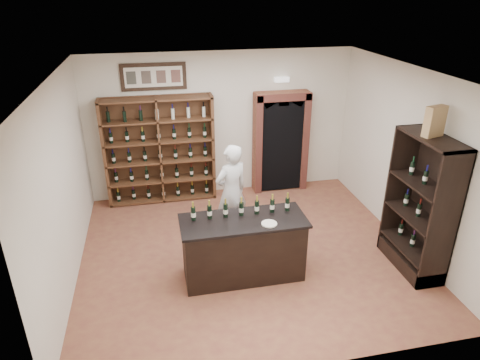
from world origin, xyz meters
name	(u,v)px	position (x,y,z in m)	size (l,w,h in m)	color
floor	(247,252)	(0.00, 0.00, 0.00)	(5.50, 5.50, 0.00)	brown
ceiling	(249,75)	(0.00, 0.00, 3.00)	(5.50, 5.50, 0.00)	white
wall_back	(221,125)	(0.00, 2.50, 1.50)	(5.50, 0.04, 3.00)	silver
wall_left	(62,187)	(-2.75, 0.00, 1.50)	(0.04, 5.00, 3.00)	silver
wall_right	(407,158)	(2.75, 0.00, 1.50)	(0.04, 5.00, 3.00)	silver
wine_shelf	(160,150)	(-1.30, 2.33, 1.10)	(2.20, 0.38, 2.20)	#54321C
framed_picture	(154,77)	(-1.30, 2.47, 2.55)	(1.25, 0.04, 0.52)	black
arched_doorway	(281,140)	(1.25, 2.33, 1.14)	(1.17, 0.35, 2.17)	black
emergency_light	(282,80)	(1.25, 2.42, 2.40)	(0.30, 0.10, 0.10)	white
tasting_counter	(243,248)	(-0.20, -0.60, 0.49)	(1.88, 0.78, 1.00)	black
counter_bottle_0	(193,214)	(-0.92, -0.46, 1.11)	(0.07, 0.07, 0.30)	black
counter_bottle_1	(210,212)	(-0.68, -0.46, 1.11)	(0.07, 0.07, 0.30)	black
counter_bottle_2	(226,210)	(-0.44, -0.46, 1.11)	(0.07, 0.07, 0.30)	black
counter_bottle_3	(241,209)	(-0.20, -0.46, 1.11)	(0.07, 0.07, 0.30)	black
counter_bottle_4	(257,207)	(0.04, -0.46, 1.11)	(0.07, 0.07, 0.30)	black
counter_bottle_5	(272,206)	(0.28, -0.46, 1.11)	(0.07, 0.07, 0.30)	black
counter_bottle_6	(287,204)	(0.52, -0.46, 1.11)	(0.07, 0.07, 0.30)	black
side_cabinet	(418,225)	(2.52, -0.90, 0.75)	(0.48, 1.20, 2.20)	black
shopkeeper	(231,192)	(-0.15, 0.62, 0.87)	(0.63, 0.42, 1.73)	silver
plate	(269,224)	(0.14, -0.81, 1.01)	(0.23, 0.23, 0.02)	beige
wine_crate	(435,121)	(2.48, -0.87, 2.42)	(0.31, 0.13, 0.44)	tan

